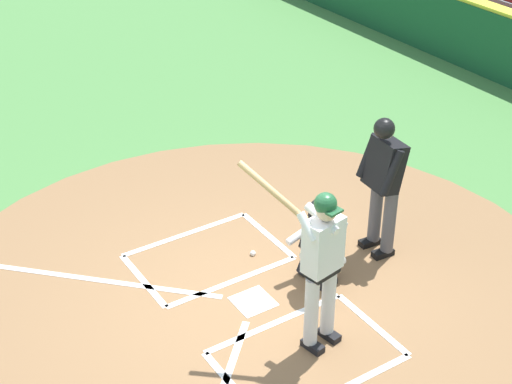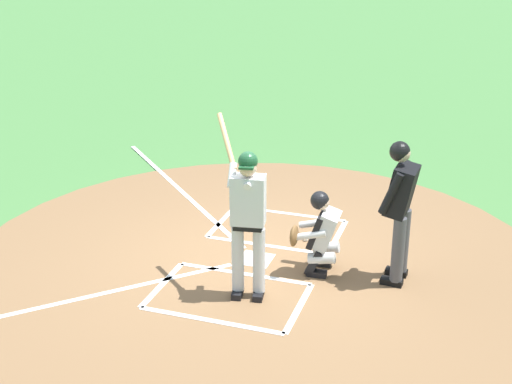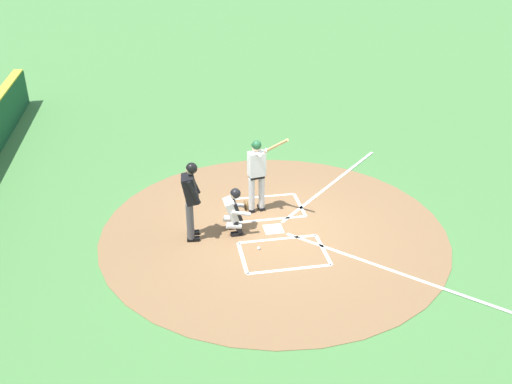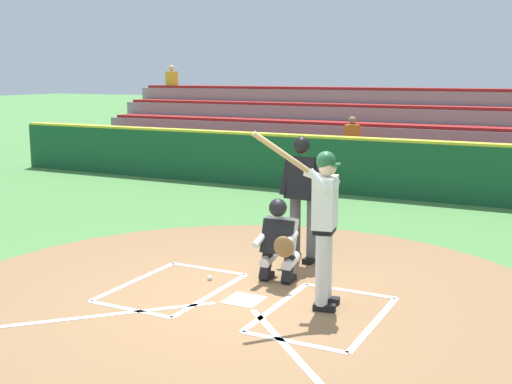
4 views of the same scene
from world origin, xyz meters
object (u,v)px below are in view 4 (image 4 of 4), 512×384
at_px(catcher, 279,239).
at_px(baseball, 210,278).
at_px(plate_umpire, 303,190).
at_px(batter, 324,218).

distance_m(catcher, baseball, 1.08).
relative_size(catcher, plate_umpire, 0.61).
bearing_deg(plate_umpire, catcher, 94.78).
bearing_deg(batter, catcher, -37.47).
distance_m(batter, catcher, 1.23).
bearing_deg(catcher, plate_umpire, -85.22).
bearing_deg(plate_umpire, batter, 120.21).
bearing_deg(catcher, baseball, 25.37).
xyz_separation_m(plate_umpire, baseball, (0.76, 1.38, -1.04)).
relative_size(plate_umpire, baseball, 25.20).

